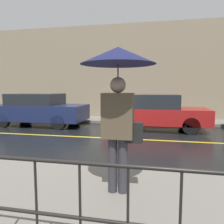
{
  "coord_description": "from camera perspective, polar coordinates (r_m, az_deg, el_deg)",
  "views": [
    {
      "loc": [
        1.72,
        -7.2,
        1.69
      ],
      "look_at": [
        0.56,
        -1.54,
        1.08
      ],
      "focal_mm": 35.0,
      "sensor_mm": 36.0,
      "label": 1
    }
  ],
  "objects": [
    {
      "name": "car_red",
      "position": [
        9.23,
        11.09,
        0.07
      ],
      "size": [
        4.16,
        1.77,
        1.46
      ],
      "color": "maroon",
      "rests_on": "ground_plane"
    },
    {
      "name": "building_storefront",
      "position": [
        12.26,
        3.51,
        10.26
      ],
      "size": [
        28.0,
        0.3,
        5.17
      ],
      "color": "gray",
      "rests_on": "ground_plane"
    },
    {
      "name": "ground_plane",
      "position": [
        7.59,
        -1.86,
        -6.8
      ],
      "size": [
        80.0,
        80.0,
        0.0
      ],
      "primitive_type": "plane",
      "color": "black"
    },
    {
      "name": "car_navy",
      "position": [
        10.66,
        -18.53,
        0.69
      ],
      "size": [
        4.24,
        1.87,
        1.47
      ],
      "color": "#19234C",
      "rests_on": "ground_plane"
    },
    {
      "name": "lane_marking",
      "position": [
        7.59,
        -1.86,
        -6.77
      ],
      "size": [
        25.2,
        0.12,
        0.01
      ],
      "color": "gold",
      "rests_on": "ground_plane"
    },
    {
      "name": "sidewalk_near",
      "position": [
        3.68,
        -18.97,
        -20.57
      ],
      "size": [
        28.0,
        2.64,
        0.12
      ],
      "color": "slate",
      "rests_on": "ground_plane"
    },
    {
      "name": "pedestrian",
      "position": [
        3.19,
        1.66,
        8.74
      ],
      "size": [
        1.09,
        1.09,
        2.17
      ],
      "rotation": [
        0.0,
        0.0,
        3.14
      ],
      "color": "#333338",
      "rests_on": "sidewalk_near"
    },
    {
      "name": "sidewalk_far",
      "position": [
        11.36,
        2.72,
        -2.17
      ],
      "size": [
        28.0,
        1.7,
        0.12
      ],
      "color": "slate",
      "rests_on": "ground_plane"
    }
  ]
}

